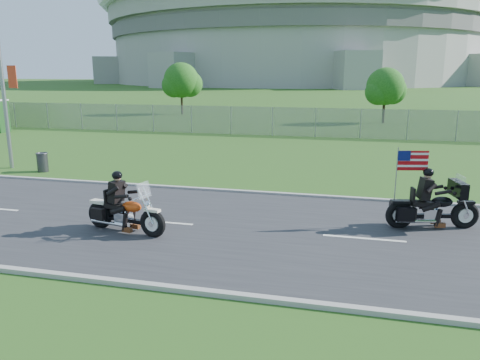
% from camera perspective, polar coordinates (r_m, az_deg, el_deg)
% --- Properties ---
extents(ground, '(420.00, 420.00, 0.00)m').
position_cam_1_polar(ground, '(13.68, -2.20, -5.92)').
color(ground, '#254615').
rests_on(ground, ground).
extents(road, '(120.00, 8.00, 0.04)m').
position_cam_1_polar(road, '(13.67, -2.20, -5.84)').
color(road, '#28282B').
rests_on(road, ground).
extents(curb_north, '(120.00, 0.18, 0.12)m').
position_cam_1_polar(curb_north, '(17.43, 1.44, -1.52)').
color(curb_north, '#9E9B93').
rests_on(curb_north, ground).
extents(curb_south, '(120.00, 0.18, 0.12)m').
position_cam_1_polar(curb_south, '(10.12, -8.64, -12.91)').
color(curb_south, '#9E9B93').
rests_on(curb_south, ground).
extents(fence, '(60.00, 0.03, 2.00)m').
position_cam_1_polar(fence, '(33.71, -1.10, 7.29)').
color(fence, gray).
rests_on(fence, ground).
extents(stadium, '(140.40, 140.40, 29.20)m').
position_cam_1_polar(stadium, '(184.27, 6.60, 16.59)').
color(stadium, '#A3A099').
rests_on(stadium, ground).
extents(streetlight, '(0.90, 2.46, 10.00)m').
position_cam_1_polar(streetlight, '(24.30, -27.03, 14.57)').
color(streetlight, gray).
rests_on(streetlight, ground).
extents(tree_fence_near, '(3.52, 3.28, 4.75)m').
position_cam_1_polar(tree_fence_near, '(42.56, 17.33, 10.61)').
color(tree_fence_near, '#382316').
rests_on(tree_fence_near, ground).
extents(tree_fence_mid, '(3.96, 3.69, 5.30)m').
position_cam_1_polar(tree_fence_mid, '(49.67, -7.10, 11.77)').
color(tree_fence_mid, '#382316').
rests_on(tree_fence_mid, ground).
extents(motorcycle_lead, '(2.63, 0.99, 1.78)m').
position_cam_1_polar(motorcycle_lead, '(13.55, -13.93, -3.99)').
color(motorcycle_lead, black).
rests_on(motorcycle_lead, ground).
extents(motorcycle_follow, '(2.66, 1.14, 2.25)m').
position_cam_1_polar(motorcycle_follow, '(14.55, 22.40, -3.21)').
color(motorcycle_follow, black).
rests_on(motorcycle_follow, ground).
extents(trash_can, '(0.49, 0.49, 0.83)m').
position_cam_1_polar(trash_can, '(22.96, -22.94, 1.97)').
color(trash_can, '#3F3F45').
rests_on(trash_can, ground).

